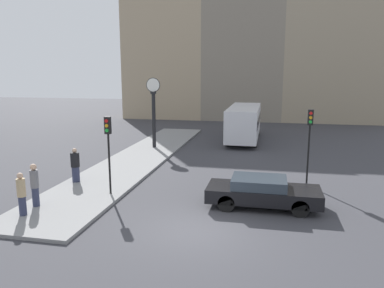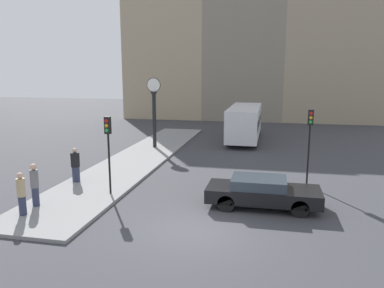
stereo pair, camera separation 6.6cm
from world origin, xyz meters
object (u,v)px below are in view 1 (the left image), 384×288
at_px(sedan_car, 262,192).
at_px(pedestrian_black_jacket, 75,165).
at_px(bus_distant, 244,121).
at_px(street_clock, 154,111).
at_px(traffic_light_near, 108,139).
at_px(traffic_light_far, 310,132).
at_px(pedestrian_tan_coat, 22,194).
at_px(pedestrian_grey_jacket, 35,185).

relative_size(sedan_car, pedestrian_black_jacket, 2.71).
relative_size(bus_distant, street_clock, 1.66).
bearing_deg(street_clock, bus_distant, 37.71).
height_order(sedan_car, pedestrian_black_jacket, pedestrian_black_jacket).
distance_m(bus_distant, pedestrian_black_jacket, 15.74).
relative_size(traffic_light_near, traffic_light_far, 0.92).
xyz_separation_m(traffic_light_near, pedestrian_black_jacket, (-2.47, 1.40, -1.68)).
xyz_separation_m(sedan_car, street_clock, (-8.01, 10.51, 2.12)).
bearing_deg(traffic_light_far, sedan_car, -120.68).
distance_m(traffic_light_near, pedestrian_tan_coat, 4.17).
xyz_separation_m(street_clock, pedestrian_black_jacket, (-1.21, -9.15, -1.81)).
height_order(sedan_car, pedestrian_grey_jacket, pedestrian_grey_jacket).
relative_size(sedan_car, pedestrian_tan_coat, 2.76).
relative_size(pedestrian_tan_coat, pedestrian_grey_jacket, 0.94).
relative_size(bus_distant, pedestrian_grey_jacket, 4.65).
height_order(traffic_light_far, pedestrian_grey_jacket, traffic_light_far).
bearing_deg(street_clock, pedestrian_black_jacket, -97.56).
bearing_deg(traffic_light_far, pedestrian_grey_jacket, -152.98).
bearing_deg(street_clock, traffic_light_far, -34.56).
distance_m(sedan_car, traffic_light_far, 4.59).
bearing_deg(pedestrian_grey_jacket, street_clock, 85.17).
relative_size(traffic_light_far, street_clock, 0.76).
distance_m(bus_distant, street_clock, 7.87).
bearing_deg(traffic_light_near, traffic_light_far, 22.00).
bearing_deg(pedestrian_black_jacket, traffic_light_near, -29.48).
bearing_deg(traffic_light_near, street_clock, 96.79).
relative_size(bus_distant, pedestrian_black_jacket, 4.85).
bearing_deg(traffic_light_far, traffic_light_near, -158.00).
xyz_separation_m(traffic_light_far, pedestrian_black_jacket, (-11.33, -2.18, -1.74)).
xyz_separation_m(sedan_car, pedestrian_grey_jacket, (-9.08, -2.16, 0.38)).
bearing_deg(bus_distant, sedan_car, -83.05).
bearing_deg(traffic_light_far, bus_distant, 108.67).
bearing_deg(pedestrian_tan_coat, traffic_light_near, 54.46).
height_order(traffic_light_near, pedestrian_tan_coat, traffic_light_near).
height_order(sedan_car, traffic_light_far, traffic_light_far).
height_order(bus_distant, pedestrian_black_jacket, bus_distant).
relative_size(bus_distant, traffic_light_far, 2.19).
xyz_separation_m(bus_distant, pedestrian_tan_coat, (-7.12, -18.41, -0.60)).
distance_m(pedestrian_tan_coat, pedestrian_grey_jacket, 0.99).
height_order(traffic_light_near, street_clock, street_clock).
xyz_separation_m(bus_distant, traffic_light_far, (3.96, -11.72, 1.13)).
xyz_separation_m(sedan_car, traffic_light_far, (2.10, 3.54, 2.04)).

